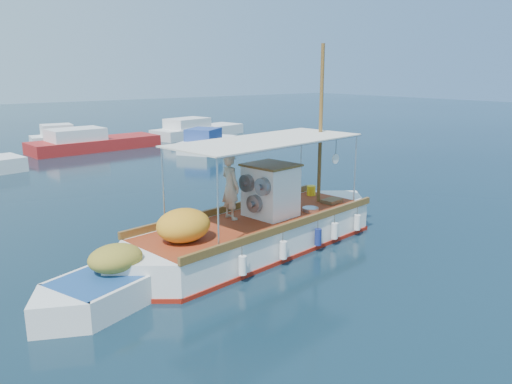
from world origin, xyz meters
TOP-DOWN VIEW (x-y plane):
  - ground at (0.00, 0.00)m, footprint 160.00×160.00m
  - fishing_caique at (-0.54, 0.20)m, footprint 10.53×3.87m
  - dinghy at (-4.65, -0.22)m, footprint 6.06×3.23m
  - bg_boat_n at (2.33, 22.88)m, footprint 9.04×3.47m
  - bg_boat_ne at (8.66, 17.86)m, footprint 5.65×4.74m
  - bg_boat_e at (11.98, 24.91)m, footprint 8.86×4.44m
  - bg_boat_far_n at (1.66, 26.25)m, footprint 5.39×2.60m

SIDE VIEW (x-z plane):
  - ground at x=0.00m, z-range 0.00..0.00m
  - dinghy at x=-4.65m, z-range -0.46..1.11m
  - bg_boat_n at x=2.33m, z-range -0.41..1.39m
  - bg_boat_ne at x=8.66m, z-range -0.41..1.39m
  - bg_boat_e at x=11.98m, z-range -0.41..1.39m
  - bg_boat_far_n at x=1.66m, z-range -0.41..1.39m
  - fishing_caique at x=-0.54m, z-range -2.66..3.82m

